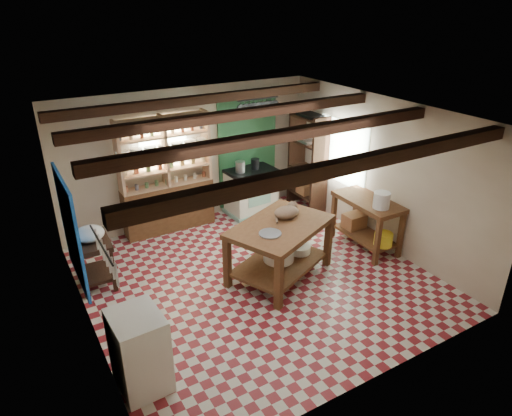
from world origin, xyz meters
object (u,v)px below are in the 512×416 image
work_table (280,250)px  white_cabinet (140,351)px  prep_table (94,262)px  stove (251,191)px  cat (287,212)px  right_counter (366,223)px

work_table → white_cabinet: size_ratio=1.67×
prep_table → white_cabinet: 2.34m
work_table → stove: 2.39m
stove → prep_table: (-3.35, -1.02, -0.09)m
stove → cat: 2.25m
right_counter → white_cabinet: bearing=-164.3°
stove → prep_table: 3.50m
stove → cat: (-0.57, -2.11, 0.53)m
cat → white_cabinet: bearing=170.6°
work_table → prep_table: (-2.57, 1.24, -0.07)m
prep_table → cat: size_ratio=1.85×
white_cabinet → right_counter: white_cabinet is taller
white_cabinet → right_counter: bearing=11.5°
prep_table → cat: cat is taller
stove → work_table: bearing=-112.3°
white_cabinet → right_counter: 4.54m
right_counter → cat: cat is taller
prep_table → right_counter: right_counter is taller
work_table → white_cabinet: bearing=179.6°
right_counter → cat: size_ratio=3.07×
white_cabinet → right_counter: size_ratio=0.76×
stove → prep_table: bearing=-166.3°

